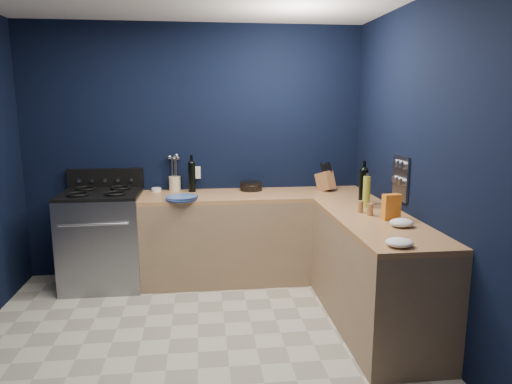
{
  "coord_description": "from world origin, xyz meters",
  "views": [
    {
      "loc": [
        0.06,
        -3.18,
        1.82
      ],
      "look_at": [
        0.55,
        1.0,
        1.0
      ],
      "focal_mm": 32.77,
      "sensor_mm": 36.0,
      "label": 1
    }
  ],
  "objects": [
    {
      "name": "wall_back",
      "position": [
        0.0,
        1.76,
        1.3
      ],
      "size": [
        3.5,
        0.02,
        2.6
      ],
      "primitive_type": "cube",
      "color": "black",
      "rests_on": "ground"
    },
    {
      "name": "knife_block",
      "position": [
        1.34,
        1.51,
        1.0
      ],
      "size": [
        0.2,
        0.25,
        0.24
      ],
      "primitive_type": "cube",
      "rotation": [
        -0.31,
        0.0,
        0.52
      ],
      "color": "brown",
      "rests_on": "top_back"
    },
    {
      "name": "towel_end",
      "position": [
        1.31,
        -0.43,
        0.93
      ],
      "size": [
        0.19,
        0.17,
        0.05
      ],
      "primitive_type": "ellipsoid",
      "rotation": [
        0.0,
        0.0,
        0.06
      ],
      "color": "white",
      "rests_on": "top_right"
    },
    {
      "name": "floor",
      "position": [
        0.0,
        0.0,
        -0.01
      ],
      "size": [
        3.5,
        3.5,
        0.02
      ],
      "primitive_type": "cube",
      "color": "#BAB4A3",
      "rests_on": "ground"
    },
    {
      "name": "spice_panel",
      "position": [
        1.74,
        0.55,
        1.18
      ],
      "size": [
        0.02,
        0.28,
        0.38
      ],
      "primitive_type": "cube",
      "color": "gray",
      "rests_on": "wall_right"
    },
    {
      "name": "spice_jar_near",
      "position": [
        1.38,
        0.51,
        0.95
      ],
      "size": [
        0.05,
        0.05,
        0.1
      ],
      "primitive_type": "cylinder",
      "rotation": [
        0.0,
        0.0,
        0.14
      ],
      "color": "olive",
      "rests_on": "top_right"
    },
    {
      "name": "wall_right",
      "position": [
        1.76,
        0.0,
        1.3
      ],
      "size": [
        0.02,
        3.5,
        2.6
      ],
      "primitive_type": "cube",
      "color": "black",
      "rests_on": "ground"
    },
    {
      "name": "spice_jar_far",
      "position": [
        1.42,
        0.4,
        0.95
      ],
      "size": [
        0.06,
        0.06,
        0.1
      ],
      "primitive_type": "cylinder",
      "rotation": [
        0.0,
        0.0,
        -0.27
      ],
      "color": "olive",
      "rests_on": "top_right"
    },
    {
      "name": "oven_door",
      "position": [
        -0.93,
        1.1,
        0.45
      ],
      "size": [
        0.59,
        0.02,
        0.42
      ],
      "primitive_type": "cube",
      "color": "black",
      "rests_on": "gas_range"
    },
    {
      "name": "oil_bottle",
      "position": [
        1.49,
        0.69,
        1.04
      ],
      "size": [
        0.08,
        0.08,
        0.28
      ],
      "primitive_type": "cylinder",
      "rotation": [
        0.0,
        0.0,
        -0.41
      ],
      "color": "olive",
      "rests_on": "top_right"
    },
    {
      "name": "cab_right",
      "position": [
        1.44,
        0.29,
        0.43
      ],
      "size": [
        0.63,
        1.67,
        0.86
      ],
      "primitive_type": "cube",
      "color": "#8D6E4F",
      "rests_on": "floor"
    },
    {
      "name": "wall_front",
      "position": [
        0.0,
        -1.76,
        1.3
      ],
      "size": [
        3.5,
        0.02,
        2.6
      ],
      "primitive_type": "cube",
      "color": "black",
      "rests_on": "ground"
    },
    {
      "name": "cab_back",
      "position": [
        0.6,
        1.44,
        0.43
      ],
      "size": [
        2.3,
        0.63,
        0.86
      ],
      "primitive_type": "cube",
      "color": "#8D6E4F",
      "rests_on": "floor"
    },
    {
      "name": "wall_outlet",
      "position": [
        0.0,
        1.74,
        1.08
      ],
      "size": [
        0.09,
        0.02,
        0.13
      ],
      "primitive_type": "cube",
      "color": "white",
      "rests_on": "wall_back"
    },
    {
      "name": "backguard",
      "position": [
        -0.93,
        1.72,
        1.04
      ],
      "size": [
        0.76,
        0.06,
        0.2
      ],
      "primitive_type": "cube",
      "color": "black",
      "rests_on": "gas_range"
    },
    {
      "name": "wine_bottle_right",
      "position": [
        1.5,
        0.81,
        1.06
      ],
      "size": [
        0.1,
        0.1,
        0.32
      ],
      "primitive_type": "cylinder",
      "rotation": [
        0.0,
        0.0,
        -0.43
      ],
      "color": "black",
      "rests_on": "top_right"
    },
    {
      "name": "wine_bottle_back",
      "position": [
        -0.04,
        1.61,
        1.05
      ],
      "size": [
        0.08,
        0.08,
        0.3
      ],
      "primitive_type": "cylinder",
      "rotation": [
        0.0,
        0.0,
        0.16
      ],
      "color": "black",
      "rests_on": "top_back"
    },
    {
      "name": "utensil_crock",
      "position": [
        -0.23,
        1.69,
        0.97
      ],
      "size": [
        0.13,
        0.13,
        0.15
      ],
      "primitive_type": "cylinder",
      "rotation": [
        0.0,
        0.0,
        0.04
      ],
      "color": "beige",
      "rests_on": "top_back"
    },
    {
      "name": "cooktop",
      "position": [
        -0.93,
        1.42,
        0.94
      ],
      "size": [
        0.76,
        0.66,
        0.03
      ],
      "primitive_type": "cube",
      "color": "black",
      "rests_on": "gas_range"
    },
    {
      "name": "lemon_basket",
      "position": [
        0.57,
        1.61,
        0.94
      ],
      "size": [
        0.3,
        0.3,
        0.09
      ],
      "primitive_type": "cylinder",
      "rotation": [
        0.0,
        0.0,
        -0.36
      ],
      "color": "black",
      "rests_on": "top_back"
    },
    {
      "name": "gas_range",
      "position": [
        -0.93,
        1.42,
        0.46
      ],
      "size": [
        0.76,
        0.66,
        0.92
      ],
      "primitive_type": "cube",
      "color": "gray",
      "rests_on": "floor"
    },
    {
      "name": "plate_stack",
      "position": [
        -0.14,
        1.2,
        0.92
      ],
      "size": [
        0.38,
        0.38,
        0.04
      ],
      "primitive_type": "cylinder",
      "rotation": [
        0.0,
        0.0,
        0.38
      ],
      "color": "#2F43A6",
      "rests_on": "top_back"
    },
    {
      "name": "top_right",
      "position": [
        1.44,
        0.29,
        0.88
      ],
      "size": [
        0.63,
        1.67,
        0.04
      ],
      "primitive_type": "cube",
      "color": "brown",
      "rests_on": "cab_right"
    },
    {
      "name": "ramekin",
      "position": [
        -0.41,
        1.66,
        0.92
      ],
      "size": [
        0.1,
        0.1,
        0.04
      ],
      "primitive_type": "cylinder",
      "rotation": [
        0.0,
        0.0,
        -0.03
      ],
      "color": "white",
      "rests_on": "top_back"
    },
    {
      "name": "crouton_bag",
      "position": [
        1.54,
        0.25,
        1.0
      ],
      "size": [
        0.15,
        0.09,
        0.2
      ],
      "primitive_type": "cube",
      "rotation": [
        0.0,
        0.0,
        0.16
      ],
      "color": "red",
      "rests_on": "top_right"
    },
    {
      "name": "towel_front",
      "position": [
        1.53,
        0.03,
        0.93
      ],
      "size": [
        0.19,
        0.17,
        0.06
      ],
      "primitive_type": "ellipsoid",
      "rotation": [
        0.0,
        0.0,
        0.11
      ],
      "color": "white",
      "rests_on": "top_right"
    },
    {
      "name": "top_back",
      "position": [
        0.6,
        1.44,
        0.88
      ],
      "size": [
        2.3,
        0.63,
        0.04
      ],
      "primitive_type": "cube",
      "color": "brown",
      "rests_on": "cab_back"
    }
  ]
}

